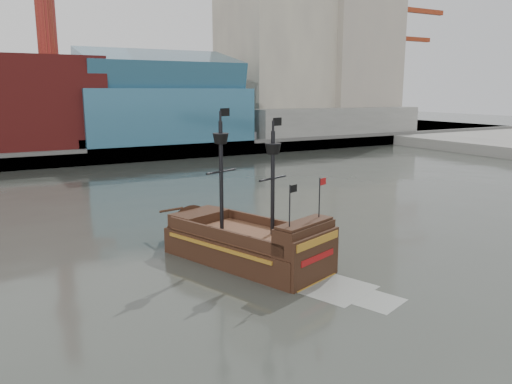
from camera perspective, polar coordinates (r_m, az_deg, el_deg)
ground at (r=29.74m, az=16.19°, el=-12.02°), size 400.00×400.00×0.00m
promenade_far at (r=113.12m, az=-19.05°, el=5.50°), size 220.00×60.00×2.00m
seawall at (r=84.38m, az=-15.41°, el=4.07°), size 220.00×1.00×2.60m
skyline at (r=107.19m, az=-16.28°, el=18.00°), size 149.00×45.00×62.00m
crane_a at (r=141.15m, az=15.59°, el=14.15°), size 22.50×4.00×32.25m
crane_b at (r=154.86m, az=15.46°, el=12.57°), size 19.10×4.00×26.25m
pirate_ship at (r=34.51m, az=-0.95°, el=-6.42°), size 9.24×15.68×11.27m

